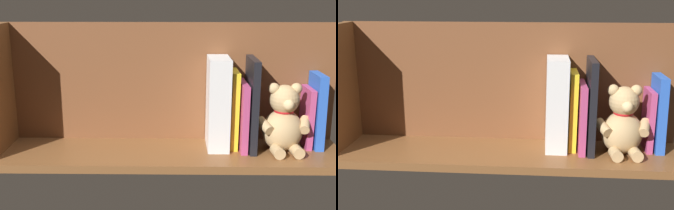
% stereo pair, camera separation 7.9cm
% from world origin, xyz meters
% --- Properties ---
extents(ground_plane, '(0.99, 0.25, 0.02)m').
position_xyz_m(ground_plane, '(0.00, 0.00, -0.01)').
color(ground_plane, brown).
extents(shelf_back_panel, '(0.99, 0.02, 0.35)m').
position_xyz_m(shelf_back_panel, '(0.00, -0.10, 0.18)').
color(shelf_back_panel, brown).
rests_on(shelf_back_panel, ground_plane).
extents(shelf_side_divider, '(0.02, 0.19, 0.35)m').
position_xyz_m(shelf_side_divider, '(0.47, 0.00, 0.18)').
color(shelf_side_divider, brown).
rests_on(shelf_side_divider, ground_plane).
extents(book_0, '(0.03, 0.11, 0.21)m').
position_xyz_m(book_0, '(-0.43, -0.04, 0.11)').
color(book_0, blue).
rests_on(book_0, ground_plane).
extents(book_1, '(0.02, 0.10, 0.17)m').
position_xyz_m(book_1, '(-0.40, -0.04, 0.09)').
color(book_1, '#B23F72').
rests_on(book_1, ground_plane).
extents(teddy_bear, '(0.16, 0.13, 0.20)m').
position_xyz_m(teddy_bear, '(-0.32, 0.01, 0.09)').
color(teddy_bear, tan).
rests_on(teddy_bear, ground_plane).
extents(book_2, '(0.02, 0.14, 0.26)m').
position_xyz_m(book_2, '(-0.24, -0.02, 0.13)').
color(book_2, black).
rests_on(book_2, ground_plane).
extents(book_3, '(0.02, 0.14, 0.19)m').
position_xyz_m(book_3, '(-0.21, -0.02, 0.10)').
color(book_3, '#B23F72').
rests_on(book_3, ground_plane).
extents(book_4, '(0.02, 0.11, 0.22)m').
position_xyz_m(book_4, '(-0.19, -0.04, 0.11)').
color(book_4, yellow).
rests_on(book_4, ground_plane).
extents(dictionary_thick_white, '(0.06, 0.13, 0.26)m').
position_xyz_m(dictionary_thick_white, '(-0.14, -0.03, 0.13)').
color(dictionary_thick_white, silver).
rests_on(dictionary_thick_white, ground_plane).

